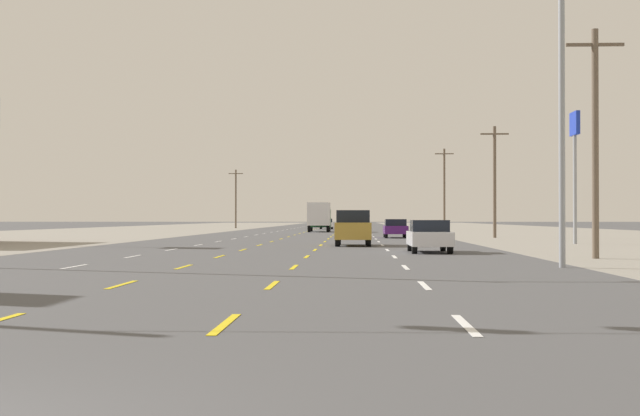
# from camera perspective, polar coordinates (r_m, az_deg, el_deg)

# --- Properties ---
(ground_plane) EXTENTS (572.00, 572.00, 0.00)m
(ground_plane) POSITION_cam_1_polar(r_m,az_deg,el_deg) (72.03, -0.71, -1.88)
(ground_plane) COLOR #4C4C4F
(lot_apron_left) EXTENTS (28.00, 440.00, 0.01)m
(lot_apron_left) POSITION_cam_1_polar(r_m,az_deg,el_deg) (77.34, -19.36, -1.75)
(lot_apron_left) COLOR gray
(lot_apron_left) RESTS_ON ground
(lot_apron_right) EXTENTS (28.00, 440.00, 0.01)m
(lot_apron_right) POSITION_cam_1_polar(r_m,az_deg,el_deg) (74.98, 18.55, -1.79)
(lot_apron_right) COLOR gray
(lot_apron_right) RESTS_ON ground
(lane_markings) EXTENTS (10.64, 227.60, 0.01)m
(lane_markings) POSITION_cam_1_polar(r_m,az_deg,el_deg) (110.50, 0.30, -1.44)
(lane_markings) COLOR white
(lane_markings) RESTS_ON ground
(signal_span_wire) EXTENTS (26.58, 0.53, 8.76)m
(signal_span_wire) POSITION_cam_1_polar(r_m,az_deg,el_deg) (17.61, -9.81, 11.69)
(signal_span_wire) COLOR brown
(signal_span_wire) RESTS_ON ground
(sedan_far_right_nearest) EXTENTS (1.80, 4.50, 1.46)m
(sedan_far_right_nearest) POSITION_cam_1_polar(r_m,az_deg,el_deg) (40.29, 7.02, -1.77)
(sedan_far_right_nearest) COLOR silver
(sedan_far_right_nearest) RESTS_ON ground
(suv_inner_right_near) EXTENTS (1.98, 4.90, 1.98)m
(suv_inner_right_near) POSITION_cam_1_polar(r_m,az_deg,el_deg) (49.81, 2.13, -1.25)
(suv_inner_right_near) COLOR #B28C33
(suv_inner_right_near) RESTS_ON ground
(sedan_far_right_mid) EXTENTS (1.80, 4.50, 1.46)m
(sedan_far_right_mid) POSITION_cam_1_polar(r_m,az_deg,el_deg) (69.73, 4.86, -1.30)
(sedan_far_right_mid) COLOR #4C196B
(sedan_far_right_mid) RESTS_ON ground
(box_truck_center_turn_midfar) EXTENTS (2.40, 7.20, 3.23)m
(box_truck_center_turn_midfar) POSITION_cam_1_polar(r_m,az_deg,el_deg) (99.13, -0.05, -0.48)
(box_truck_center_turn_midfar) COLOR #235B2D
(box_truck_center_turn_midfar) RESTS_ON ground
(sedan_center_turn_far) EXTENTS (1.80, 4.50, 1.46)m
(sedan_center_turn_far) POSITION_cam_1_polar(r_m,az_deg,el_deg) (124.07, 0.42, -1.01)
(sedan_center_turn_far) COLOR white
(sedan_center_turn_far) RESTS_ON ground
(pole_sign_right_row_1) EXTENTS (0.24, 1.65, 7.90)m
(pole_sign_right_row_1) POSITION_cam_1_polar(r_m,az_deg,el_deg) (55.34, 16.03, 3.75)
(pole_sign_right_row_1) COLOR gray
(pole_sign_right_row_1) RESTS_ON ground
(streetlight_right_row_0) EXTENTS (4.35, 0.26, 9.65)m
(streetlight_right_row_0) POSITION_cam_1_polar(r_m,az_deg,el_deg) (28.99, 14.36, 7.44)
(streetlight_right_row_0) COLOR gray
(streetlight_right_row_0) RESTS_ON ground
(utility_pole_right_row_0) EXTENTS (2.20, 0.26, 8.78)m
(utility_pole_right_row_0) POSITION_cam_1_polar(r_m,az_deg,el_deg) (35.59, 17.24, 4.27)
(utility_pole_right_row_0) COLOR brown
(utility_pole_right_row_0) RESTS_ON ground
(utility_pole_right_row_1) EXTENTS (2.20, 0.26, 8.73)m
(utility_pole_right_row_1) POSITION_cam_1_polar(r_m,az_deg,el_deg) (70.78, 11.14, 1.80)
(utility_pole_right_row_1) COLOR brown
(utility_pole_right_row_1) RESTS_ON ground
(utility_pole_right_row_2) EXTENTS (2.20, 0.26, 9.67)m
(utility_pole_right_row_2) POSITION_cam_1_polar(r_m,az_deg,el_deg) (104.96, 7.97, 1.26)
(utility_pole_right_row_2) COLOR brown
(utility_pole_right_row_2) RESTS_ON ground
(utility_pole_left_row_3) EXTENTS (2.20, 0.26, 8.89)m
(utility_pole_left_row_3) POSITION_cam_1_polar(r_m,az_deg,el_deg) (135.37, -5.43, 0.67)
(utility_pole_left_row_3) COLOR brown
(utility_pole_left_row_3) RESTS_ON ground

